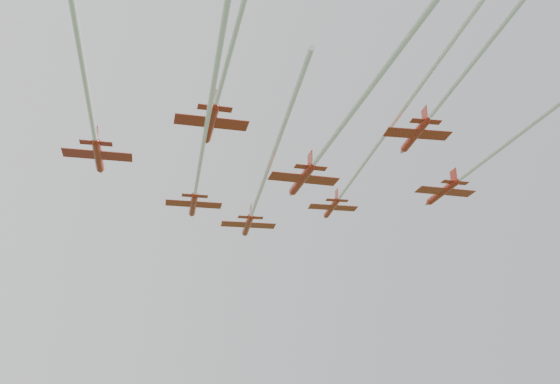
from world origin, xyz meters
TOP-DOWN VIEW (x-y plane):
  - jet_lead at (-0.33, 0.66)m, footprint 28.57×57.07m
  - jet_row2_left at (-15.21, -8.25)m, footprint 26.02×55.19m
  - jet_row2_right at (5.68, -17.85)m, footprint 30.55×62.92m
  - jet_row3_left at (-31.68, -12.69)m, footprint 24.27×52.65m
  - jet_row3_mid at (-6.97, -26.96)m, footprint 23.89×58.24m
  - jet_row3_right at (12.42, -35.97)m, footprint 25.41×60.30m
  - jet_row4_left at (-25.89, -35.61)m, footprint 25.90×61.06m
  - jet_row4_right at (-3.66, -43.73)m, footprint 26.99×53.38m

SIDE VIEW (x-z plane):
  - jet_row3_mid at x=-6.97m, z-range 53.47..56.34m
  - jet_row3_right at x=12.42m, z-range 53.94..56.52m
  - jet_row2_left at x=-15.21m, z-range 54.08..56.66m
  - jet_row4_left at x=-25.89m, z-range 54.34..56.89m
  - jet_row4_right at x=-3.66m, z-range 54.91..57.32m
  - jet_row3_left at x=-31.68m, z-range 55.56..58.28m
  - jet_lead at x=-0.33m, z-range 55.77..58.66m
  - jet_row2_right at x=5.68m, z-range 56.54..58.99m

